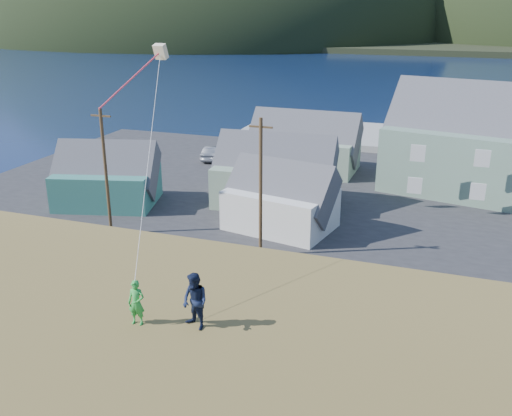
{
  "coord_description": "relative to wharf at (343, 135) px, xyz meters",
  "views": [
    {
      "loc": [
        7.49,
        -32.72,
        16.6
      ],
      "look_at": [
        0.32,
        -12.26,
        8.8
      ],
      "focal_mm": 40.0,
      "sensor_mm": 36.0,
      "label": 1
    }
  ],
  "objects": [
    {
      "name": "parked_cars",
      "position": [
        -1.73,
        -18.52,
        0.42
      ],
      "size": [
        22.64,
        12.24,
        1.57
      ],
      "color": "white",
      "rests_on": "waterfront_lot"
    },
    {
      "name": "kite_flyer_green",
      "position": [
        4.9,
        -59.33,
        7.49
      ],
      "size": [
        0.57,
        0.4,
        1.47
      ],
      "primitive_type": "imported",
      "rotation": [
        0.0,
        0.0,
        0.09
      ],
      "color": "green",
      "rests_on": "hillside"
    },
    {
      "name": "far_shore",
      "position": [
        6.0,
        290.0,
        0.55
      ],
      "size": [
        900.0,
        320.0,
        2.0
      ],
      "primitive_type": "cube",
      "color": "black",
      "rests_on": "ground"
    },
    {
      "name": "wharf",
      "position": [
        0.0,
        0.0,
        0.0
      ],
      "size": [
        26.0,
        14.0,
        0.9
      ],
      "primitive_type": "cube",
      "color": "gray",
      "rests_on": "ground"
    },
    {
      "name": "shed_white",
      "position": [
        1.61,
        -33.11,
        2.06
      ],
      "size": [
        9.07,
        6.88,
        6.53
      ],
      "rotation": [
        0.0,
        0.0,
        -0.2
      ],
      "color": "silver",
      "rests_on": "waterfront_lot"
    },
    {
      "name": "utility_poles",
      "position": [
        3.66,
        -38.5,
        4.45
      ],
      "size": [
        29.83,
        0.24,
        9.61
      ],
      "color": "#47331E",
      "rests_on": "waterfront_lot"
    },
    {
      "name": "kite_flyer_navy",
      "position": [
        6.7,
        -58.93,
        7.65
      ],
      "size": [
        1.08,
        0.99,
        1.81
      ],
      "primitive_type": "imported",
      "rotation": [
        0.0,
        0.0,
        -0.43
      ],
      "color": "#141C37",
      "rests_on": "hillside"
    },
    {
      "name": "ground",
      "position": [
        6.0,
        -40.0,
        -0.45
      ],
      "size": [
        900.0,
        900.0,
        0.0
      ],
      "primitive_type": "plane",
      "color": "#0A1638",
      "rests_on": "ground"
    },
    {
      "name": "shed_palegreen_far",
      "position": [
        -0.94,
        -16.45,
        2.45
      ],
      "size": [
        11.36,
        6.63,
        7.59
      ],
      "rotation": [
        0.0,
        0.0,
        -0.02
      ],
      "color": "gray",
      "rests_on": "waterfront_lot"
    },
    {
      "name": "kite_rig",
      "position": [
        2.81,
        -53.47,
        14.22
      ],
      "size": [
        1.65,
        3.31,
        8.99
      ],
      "color": "beige",
      "rests_on": "ground"
    },
    {
      "name": "shed_teal",
      "position": [
        -14.2,
        -32.59,
        2.09
      ],
      "size": [
        9.83,
        7.96,
        6.79
      ],
      "rotation": [
        0.0,
        0.0,
        0.26
      ],
      "color": "#31746B",
      "rests_on": "waterfront_lot"
    },
    {
      "name": "shed_palegreen_near",
      "position": [
        -0.6,
        -27.65,
        2.36
      ],
      "size": [
        10.66,
        7.13,
        7.48
      ],
      "rotation": [
        0.0,
        0.0,
        0.06
      ],
      "color": "gray",
      "rests_on": "waterfront_lot"
    },
    {
      "name": "grass_strip",
      "position": [
        6.0,
        -42.0,
        -0.4
      ],
      "size": [
        110.0,
        8.0,
        0.1
      ],
      "primitive_type": "cube",
      "color": "#4C3D19",
      "rests_on": "ground"
    },
    {
      "name": "waterfront_lot",
      "position": [
        6.0,
        -23.0,
        -0.39
      ],
      "size": [
        72.0,
        36.0,
        0.12
      ],
      "primitive_type": "cube",
      "color": "#28282B",
      "rests_on": "ground"
    }
  ]
}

